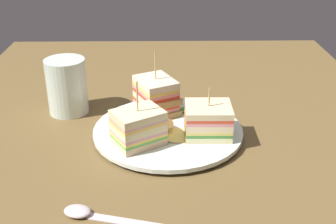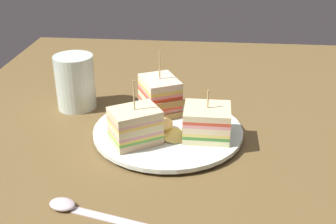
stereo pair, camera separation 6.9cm
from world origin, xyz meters
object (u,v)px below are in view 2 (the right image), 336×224
sandwich_wedge_1 (160,95)px  chip_pile (163,130)px  plate (168,131)px  spoon (77,208)px  drinking_glass (76,86)px  sandwich_wedge_2 (135,126)px  sandwich_wedge_0 (206,122)px

sandwich_wedge_1 → chip_pile: 8.75cm
plate → spoon: plate is taller
plate → drinking_glass: drinking_glass is taller
drinking_glass → sandwich_wedge_1: bearing=79.1°
drinking_glass → spoon: bearing=16.0°
plate → drinking_glass: bearing=-117.4°
chip_pile → drinking_glass: drinking_glass is taller
plate → spoon: (20.31, -9.44, -0.37)cm
spoon → sandwich_wedge_1: bearing=-91.5°
sandwich_wedge_2 → drinking_glass: sandwich_wedge_2 is taller
sandwich_wedge_1 → spoon: 27.83cm
sandwich_wedge_2 → chip_pile: 5.15cm
spoon → sandwich_wedge_2: bearing=-93.4°
sandwich_wedge_0 → chip_pile: 6.95cm
sandwich_wedge_1 → sandwich_wedge_2: bearing=-39.4°
plate → sandwich_wedge_2: sandwich_wedge_2 is taller
sandwich_wedge_0 → chip_pile: sandwich_wedge_0 is taller
chip_pile → spoon: (18.21, -8.91, -1.67)cm
drinking_glass → sandwich_wedge_0: bearing=64.9°
sandwich_wedge_1 → drinking_glass: 16.21cm
sandwich_wedge_0 → plate: bearing=-17.2°
sandwich_wedge_1 → chip_pile: sandwich_wedge_1 is taller
sandwich_wedge_1 → drinking_glass: size_ratio=1.11×
plate → sandwich_wedge_2: size_ratio=2.39×
plate → sandwich_wedge_1: 7.45cm
sandwich_wedge_0 → spoon: sandwich_wedge_0 is taller
sandwich_wedge_0 → sandwich_wedge_2: bearing=14.9°
chip_pile → drinking_glass: bearing=-123.2°
sandwich_wedge_1 → chip_pile: bearing=-16.5°
sandwich_wedge_0 → sandwich_wedge_1: (-8.23, -8.21, 0.61)cm
plate → spoon: size_ratio=1.67×
sandwich_wedge_2 → spoon: bearing=-138.9°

